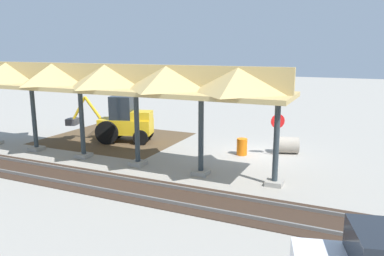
% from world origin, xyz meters
% --- Properties ---
extents(ground_plane, '(120.00, 120.00, 0.00)m').
position_xyz_m(ground_plane, '(0.00, 0.00, 0.00)').
color(ground_plane, '#9E998E').
extents(dirt_work_zone, '(8.28, 7.00, 0.01)m').
position_xyz_m(dirt_work_zone, '(9.21, 0.25, 0.00)').
color(dirt_work_zone, brown).
rests_on(dirt_work_zone, ground).
extents(platform_canopy, '(17.96, 3.20, 4.90)m').
position_xyz_m(platform_canopy, '(6.52, 4.41, 4.16)').
color(platform_canopy, '#9E998E').
rests_on(platform_canopy, ground).
extents(rail_tracks, '(60.00, 2.58, 0.15)m').
position_xyz_m(rail_tracks, '(0.00, 7.24, 0.03)').
color(rail_tracks, slate).
rests_on(rail_tracks, ground).
extents(stop_sign, '(0.64, 0.46, 2.26)m').
position_xyz_m(stop_sign, '(-1.00, -0.03, 1.63)').
color(stop_sign, gray).
rests_on(stop_sign, ground).
extents(backhoe, '(5.39, 2.68, 2.82)m').
position_xyz_m(backhoe, '(8.21, 0.70, 1.26)').
color(backhoe, yellow).
rests_on(backhoe, ground).
extents(dirt_mound, '(4.49, 4.49, 1.86)m').
position_xyz_m(dirt_mound, '(10.34, -0.16, 0.00)').
color(dirt_mound, brown).
rests_on(dirt_mound, ground).
extents(concrete_pipe, '(1.48, 1.25, 0.91)m').
position_xyz_m(concrete_pipe, '(-1.38, -0.82, 0.45)').
color(concrete_pipe, '#9E9384').
rests_on(concrete_pipe, ground).
extents(traffic_barrel, '(0.56, 0.56, 0.90)m').
position_xyz_m(traffic_barrel, '(0.73, 0.55, 0.45)').
color(traffic_barrel, orange).
rests_on(traffic_barrel, ground).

